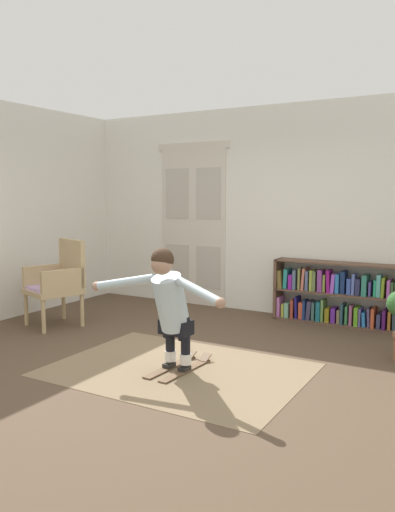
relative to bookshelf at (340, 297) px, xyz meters
name	(u,v)px	position (x,y,z in m)	size (l,w,h in m)	color
ground_plane	(173,364)	(-1.04, -2.39, -0.37)	(7.20, 7.20, 0.00)	brown
back_wall	(272,211)	(-1.04, 0.21, 1.08)	(6.00, 0.10, 2.90)	silver
double_door	(193,224)	(-2.30, 0.15, 0.86)	(1.22, 0.05, 2.45)	beige
rug	(178,370)	(-0.90, -2.52, -0.36)	(2.38, 1.74, 0.01)	#7D684C
bookshelf	(340,297)	(0.00, 0.00, 0.00)	(1.79, 0.30, 0.81)	brown
wicker_chair	(59,280)	(-3.14, -1.83, 0.22)	(0.76, 0.76, 1.10)	tan
skis_pair	(180,367)	(-0.90, -2.49, -0.34)	(0.32, 0.79, 0.07)	brown
person_skier	(169,300)	(-0.91, -2.65, 0.34)	(1.47, 0.57, 1.13)	white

